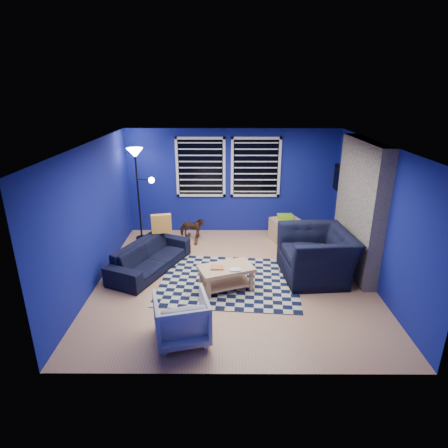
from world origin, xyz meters
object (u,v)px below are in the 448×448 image
sofa (150,257)px  armchair_bent (181,318)px  coffee_table (226,273)px  cabinet (284,229)px  rocking_horse (192,228)px  floor_lamp (137,166)px  tv (341,181)px  armchair_big (316,254)px

sofa → armchair_bent: 2.31m
armchair_bent → coffee_table: armchair_bent is taller
cabinet → rocking_horse: bearing=162.9°
sofa → cabinet: cabinet is taller
cabinet → armchair_bent: bearing=-137.1°
sofa → floor_lamp: floor_lamp is taller
tv → cabinet: 1.67m
coffee_table → cabinet: (1.36, 2.33, -0.05)m
rocking_horse → tv: bearing=-87.5°
armchair_bent → cabinet: bearing=-132.2°
armchair_bent → cabinet: (1.99, 3.71, -0.07)m
armchair_big → coffee_table: (-1.69, -0.52, -0.13)m
coffee_table → floor_lamp: (-1.98, 2.38, 1.42)m
tv → coffee_table: bearing=-137.0°
tv → cabinet: size_ratio=1.38×
armchair_big → rocking_horse: size_ratio=2.45×
armchair_big → coffee_table: 1.77m
coffee_table → floor_lamp: floor_lamp is taller
floor_lamp → coffee_table: bearing=-50.2°
armchair_big → armchair_bent: 2.99m
tv → floor_lamp: (-4.57, -0.04, 0.34)m
tv → armchair_big: size_ratio=0.72×
sofa → floor_lamp: (-0.50, 1.61, 1.47)m
sofa → coffee_table: size_ratio=1.79×
armchair_big → armchair_bent: bearing=-55.7°
rocking_horse → floor_lamp: 1.87m
sofa → armchair_big: size_ratio=1.38×
tv → cabinet: (-1.23, -0.09, -1.13)m
armchair_bent → sofa: bearing=-82.3°
tv → floor_lamp: bearing=-179.4°
rocking_horse → coffee_table: size_ratio=0.53×
armchair_big → rocking_horse: armchair_big is taller
coffee_table → floor_lamp: bearing=129.8°
sofa → tv: bearing=-43.8°
coffee_table → sofa: bearing=152.7°
armchair_bent → floor_lamp: bearing=-84.2°
floor_lamp → armchair_bent: bearing=-70.2°
tv → armchair_bent: (-3.22, -3.80, -1.06)m
tv → armchair_bent: tv is taller
armchair_bent → coffee_table: size_ratio=0.71×
floor_lamp → tv: bearing=0.6°
tv → cabinet: tv is taller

